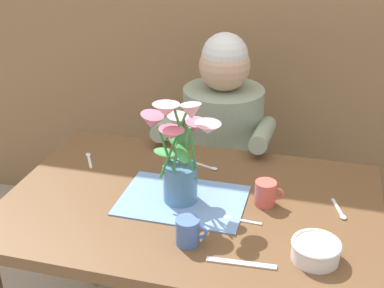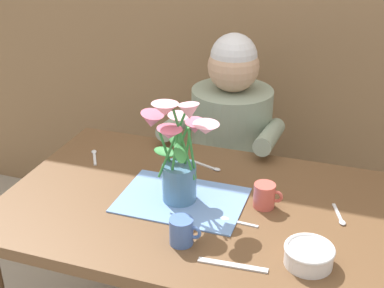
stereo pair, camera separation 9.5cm
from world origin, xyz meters
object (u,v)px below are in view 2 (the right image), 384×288
(ceramic_bowl, at_px, (309,255))
(tea_cup, at_px, (265,196))
(seated_person, at_px, (230,162))
(dinner_knife, at_px, (233,265))
(coffee_cup, at_px, (182,231))
(flower_vase, at_px, (178,153))

(ceramic_bowl, xyz_separation_m, tea_cup, (-0.17, 0.24, 0.01))
(seated_person, bearing_deg, dinner_knife, -73.47)
(ceramic_bowl, distance_m, coffee_cup, 0.35)
(flower_vase, bearing_deg, tea_cup, 10.81)
(flower_vase, height_order, coffee_cup, flower_vase)
(flower_vase, bearing_deg, dinner_knife, -46.40)
(ceramic_bowl, distance_m, tea_cup, 0.29)
(ceramic_bowl, relative_size, coffee_cup, 1.46)
(dinner_knife, bearing_deg, coffee_cup, 158.53)
(dinner_knife, height_order, coffee_cup, coffee_cup)
(seated_person, bearing_deg, tea_cup, -64.15)
(ceramic_bowl, relative_size, tea_cup, 1.46)
(flower_vase, distance_m, dinner_knife, 0.40)
(tea_cup, bearing_deg, ceramic_bowl, -54.81)
(seated_person, xyz_separation_m, coffee_cup, (0.08, -0.83, 0.22))
(seated_person, relative_size, tea_cup, 12.20)
(coffee_cup, bearing_deg, flower_vase, 112.33)
(flower_vase, bearing_deg, coffee_cup, -67.67)
(ceramic_bowl, bearing_deg, seated_person, 117.84)
(tea_cup, bearing_deg, dinner_knife, -93.85)
(seated_person, distance_m, coffee_cup, 0.86)
(dinner_knife, height_order, tea_cup, tea_cup)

